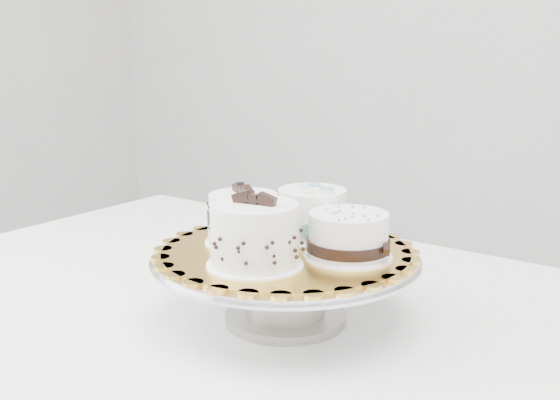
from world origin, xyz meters
The scene contains 7 objects.
table centered at (-0.10, 0.03, 0.68)m, with size 1.40×1.03×0.75m.
cake_stand centered at (-0.06, 0.02, 0.81)m, with size 0.35×0.35×0.09m.
cake_board centered at (-0.06, 0.02, 0.85)m, with size 0.32×0.32×0.00m, color gold.
cake_swirl centered at (-0.07, -0.05, 0.88)m, with size 0.12×0.12×0.09m.
cake_banded centered at (-0.13, 0.02, 0.88)m, with size 0.13×0.13×0.08m.
cake_dots centered at (-0.06, 0.08, 0.88)m, with size 0.12×0.12×0.07m.
cake_ribbon centered at (0.02, 0.03, 0.88)m, with size 0.13×0.13×0.06m.
Camera 1 is at (0.34, -0.74, 1.12)m, focal length 45.00 mm.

